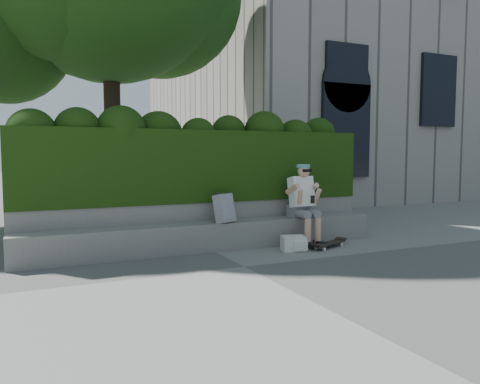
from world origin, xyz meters
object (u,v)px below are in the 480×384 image
person (303,201)px  skateboard (329,244)px  backpack_plaid (224,208)px  backpack_ground (293,243)px

person → skateboard: (0.21, -0.47, -0.69)m
skateboard → backpack_plaid: size_ratio=1.70×
backpack_plaid → backpack_ground: bearing=-52.3°
skateboard → backpack_ground: size_ratio=2.13×
person → backpack_plaid: 1.45m
person → backpack_ground: 0.89m
person → backpack_ground: person is taller
skateboard → backpack_ground: 0.67m
skateboard → backpack_plaid: backpack_plaid is taller
skateboard → backpack_plaid: bearing=138.6°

